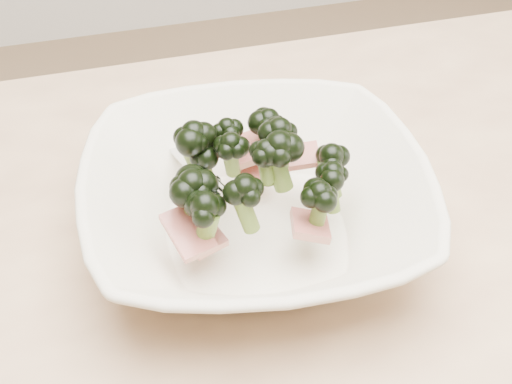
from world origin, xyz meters
TOP-DOWN VIEW (x-y plane):
  - dining_table at (0.00, 0.00)m, footprint 1.20×0.80m
  - broccoli_dish at (-0.07, 0.05)m, footprint 0.34×0.34m

SIDE VIEW (x-z plane):
  - dining_table at x=0.00m, z-range 0.28..1.03m
  - broccoli_dish at x=-0.07m, z-range 0.73..0.85m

